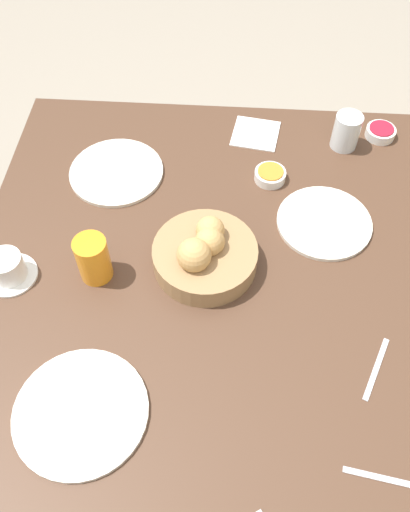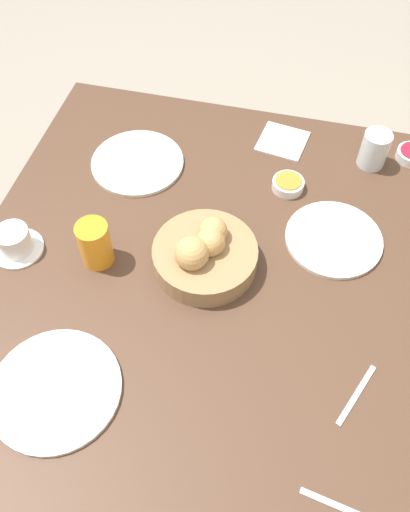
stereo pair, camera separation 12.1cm
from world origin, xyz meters
The scene contains 14 objects.
ground_plane centered at (0.00, 0.00, 0.00)m, with size 10.00×10.00×0.00m, color gray.
dining_table centered at (0.00, 0.00, 0.62)m, with size 1.24×1.09×0.71m.
bread_basket centered at (-0.06, -0.01, 0.75)m, with size 0.23×0.23×0.12m.
plate_near_left centered at (-0.33, -0.26, 0.71)m, with size 0.24×0.24×0.01m.
plate_near_right centered at (0.30, -0.22, 0.71)m, with size 0.26×0.26×0.01m.
plate_far_center centered at (-0.20, 0.27, 0.71)m, with size 0.23×0.23×0.01m.
juice_glass centered at (-0.02, -0.25, 0.76)m, with size 0.07×0.07×0.11m.
water_tumbler centered at (-0.48, 0.34, 0.76)m, with size 0.07×0.07×0.10m.
coffee_cup centered at (0.00, -0.44, 0.74)m, with size 0.12×0.12×0.07m.
jam_bowl_berry centered at (-0.52, 0.44, 0.72)m, with size 0.08×0.08×0.03m.
jam_bowl_honey centered at (-0.34, 0.14, 0.72)m, with size 0.08×0.08×0.03m.
knife_silver centered at (0.39, 0.36, 0.71)m, with size 0.04×0.20×0.00m.
spoon_coffee centered at (0.17, 0.35, 0.71)m, with size 0.14×0.07×0.00m.
napkin centered at (-0.51, 0.10, 0.71)m, with size 0.14×0.14×0.00m.
Camera 1 is at (0.65, 0.04, 1.71)m, focal length 38.00 mm.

